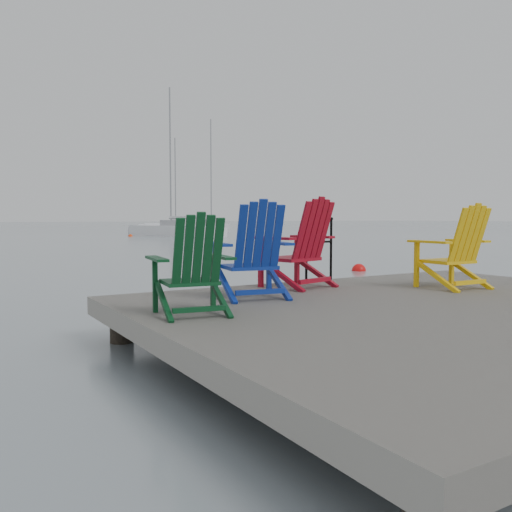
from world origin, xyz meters
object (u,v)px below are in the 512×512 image
chair_yellow (456,247)px  sailboat_mid (212,228)px  buoy_c (130,236)px  chair_green (193,266)px  sailboat_far (179,227)px  chair_red (300,244)px  buoy_a (359,271)px  chair_blue (253,251)px  buoy_d (134,235)px  sailboat_near (175,231)px  handrail (319,242)px

chair_yellow → sailboat_mid: (19.58, 46.75, -0.67)m
sailboat_mid → buoy_c: 16.91m
chair_green → sailboat_far: (21.97, 52.58, -0.60)m
chair_yellow → sailboat_far: sailboat_far is taller
buoy_c → chair_red: bearing=-104.3°
sailboat_far → buoy_a: size_ratio=28.35×
buoy_c → chair_blue: bearing=-105.7°
chair_blue → sailboat_far: sailboat_far is taller
sailboat_mid → buoy_d: bearing=-127.3°
buoy_a → sailboat_near: bearing=77.1°
sailboat_near → buoy_d: size_ratio=36.45×
chair_green → sailboat_near: 37.55m
chair_red → sailboat_far: sailboat_far is taller
handrail → buoy_d: (9.55, 37.55, -1.04)m
chair_red → chair_green: bearing=-163.6°
chair_yellow → buoy_c: size_ratio=3.10×
sailboat_mid → buoy_d: (-10.96, -7.60, -0.36)m
chair_blue → buoy_d: chair_blue is taller
sailboat_mid → chair_red: bearing=-96.9°
buoy_a → chair_red: bearing=-137.3°
sailboat_near → sailboat_far: sailboat_near is taller
chair_yellow → buoy_c: 36.05m
chair_red → sailboat_far: bearing=55.5°
chair_blue → chair_yellow: bearing=-2.0°
handrail → chair_blue: 1.99m
handrail → buoy_a: bearing=43.5°
chair_red → sailboat_near: sailboat_near is taller
handrail → sailboat_far: 54.44m
sailboat_mid → buoy_d: sailboat_mid is taller
sailboat_near → sailboat_far: 19.44m
handrail → sailboat_far: size_ratio=0.08×
chair_yellow → chair_green: bearing=-177.6°
chair_yellow → buoy_c: (7.12, 35.33, -1.02)m
sailboat_mid → sailboat_far: sailboat_mid is taller
chair_red → chair_yellow: (1.62, -1.10, -0.04)m
sailboat_near → sailboat_mid: (9.09, 12.02, -0.00)m
chair_blue → sailboat_near: size_ratio=0.09×
chair_red → sailboat_near: 35.76m
handrail → buoy_a: handrail is taller
chair_yellow → sailboat_far: 55.63m
sailboat_near → buoy_a: (-6.53, -28.48, -0.36)m
chair_red → buoy_c: 35.35m
handrail → chair_green: chair_green is taller
sailboat_near → buoy_c: sailboat_near is taller
chair_green → handrail: bearing=40.1°
chair_green → sailboat_near: bearing=76.5°
chair_green → chair_yellow: 3.64m
handrail → sailboat_far: sailboat_far is taller
sailboat_far → buoy_a: bearing=-180.0°
buoy_a → buoy_c: buoy_a is taller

